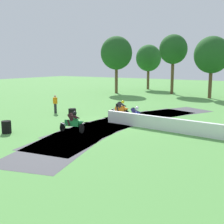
{
  "coord_description": "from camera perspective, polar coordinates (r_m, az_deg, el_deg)",
  "views": [
    {
      "loc": [
        11.16,
        -17.84,
        4.41
      ],
      "look_at": [
        0.03,
        -0.45,
        0.9
      ],
      "focal_mm": 45.72,
      "sensor_mm": 36.0,
      "label": 1
    }
  ],
  "objects": [
    {
      "name": "tree_behind_barrier",
      "position": [
        38.75,
        19.34,
        10.7
      ],
      "size": [
        4.43,
        4.43,
        7.83
      ],
      "color": "brown",
      "rests_on": "ground"
    },
    {
      "name": "tire_stack_near",
      "position": [
        28.82,
        1.39,
        1.24
      ],
      "size": [
        0.65,
        0.65,
        0.4
      ],
      "color": "black",
      "rests_on": "ground"
    },
    {
      "name": "track_marshal",
      "position": [
        26.12,
        -11.28,
        1.56
      ],
      "size": [
        0.34,
        0.24,
        1.63
      ],
      "color": "#232328",
      "rests_on": "ground"
    },
    {
      "name": "ground_plane",
      "position": [
        21.51,
        0.57,
        -2.19
      ],
      "size": [
        120.0,
        120.0,
        0.0
      ],
      "primitive_type": "plane",
      "color": "#569947"
    },
    {
      "name": "tire_stack_mid_a",
      "position": [
        24.74,
        -7.95,
        -0.01
      ],
      "size": [
        0.65,
        0.65,
        0.6
      ],
      "color": "black",
      "rests_on": "ground"
    },
    {
      "name": "traffic_cone",
      "position": [
        20.17,
        14.28,
        -2.65
      ],
      "size": [
        0.28,
        0.28,
        0.44
      ],
      "primitive_type": "cone",
      "color": "orange",
      "rests_on": "ground"
    },
    {
      "name": "motorcycle_chase_blue",
      "position": [
        20.89,
        4.67,
        -0.78
      ],
      "size": [
        1.68,
        0.82,
        1.43
      ],
      "color": "black",
      "rests_on": "ground"
    },
    {
      "name": "motorcycle_trailing_green",
      "position": [
        18.67,
        -7.73,
        -2.04
      ],
      "size": [
        1.68,
        0.99,
        1.43
      ],
      "color": "black",
      "rests_on": "ground"
    },
    {
      "name": "track_asphalt",
      "position": [
        21.15,
        1.89,
        -2.38
      ],
      "size": [
        7.15,
        21.85,
        0.01
      ],
      "color": "#47474C",
      "rests_on": "ground"
    },
    {
      "name": "motorcycle_lead_orange",
      "position": [
        24.02,
        1.84,
        0.63
      ],
      "size": [
        1.71,
        0.87,
        1.43
      ],
      "color": "black",
      "rests_on": "ground"
    },
    {
      "name": "tree_distant",
      "position": [
        50.08,
        7.32,
        10.63
      ],
      "size": [
        4.31,
        4.31,
        7.62
      ],
      "color": "brown",
      "rests_on": "ground"
    },
    {
      "name": "tree_far_left",
      "position": [
        42.82,
        12.15,
        12.1
      ],
      "size": [
        4.01,
        4.01,
        8.56
      ],
      "color": "brown",
      "rests_on": "ground"
    },
    {
      "name": "tree_mid_rise",
      "position": [
        43.12,
        0.89,
        11.68
      ],
      "size": [
        4.67,
        4.67,
        8.42
      ],
      "color": "brown",
      "rests_on": "ground"
    },
    {
      "name": "safety_barrier",
      "position": [
        18.82,
        13.41,
        -2.77
      ],
      "size": [
        11.51,
        1.26,
        0.9
      ],
      "primitive_type": "cube",
      "rotation": [
        0.0,
        0.0,
        4.63
      ],
      "color": "white",
      "rests_on": "ground"
    },
    {
      "name": "tire_stack_mid_b",
      "position": [
        19.49,
        -20.36,
        -2.84
      ],
      "size": [
        0.6,
        0.6,
        0.8
      ],
      "color": "black",
      "rests_on": "ground"
    }
  ]
}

